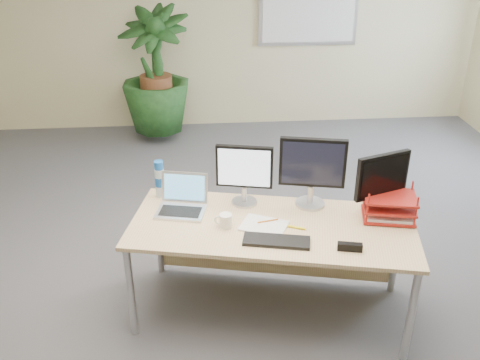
{
  "coord_description": "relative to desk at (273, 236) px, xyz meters",
  "views": [
    {
      "loc": [
        -0.28,
        -3.06,
        2.69
      ],
      "look_at": [
        0.0,
        0.35,
        0.95
      ],
      "focal_mm": 40.0,
      "sensor_mm": 36.0,
      "label": 1
    }
  ],
  "objects": [
    {
      "name": "floor",
      "position": [
        -0.23,
        -0.15,
        -0.59
      ],
      "size": [
        8.0,
        8.0,
        0.0
      ],
      "primitive_type": "plane",
      "color": "#4B4A4F",
      "rests_on": "ground"
    },
    {
      "name": "back_wall",
      "position": [
        -0.23,
        3.85,
        0.76
      ],
      "size": [
        7.0,
        0.04,
        2.7
      ],
      "primitive_type": "cube",
      "color": "#C5BB8B",
      "rests_on": "floor"
    },
    {
      "name": "whiteboard",
      "position": [
        0.97,
        3.81,
        0.96
      ],
      "size": [
        1.3,
        0.04,
        0.95
      ],
      "color": "silver",
      "rests_on": "back_wall"
    },
    {
      "name": "desk",
      "position": [
        0.0,
        0.0,
        0.0
      ],
      "size": [
        2.09,
        1.22,
        0.75
      ],
      "color": "tan",
      "rests_on": "floor"
    },
    {
      "name": "floor_plant",
      "position": [
        -1.0,
        3.32,
        0.16
      ],
      "size": [
        1.05,
        1.05,
        1.5
      ],
      "primitive_type": "imported",
      "rotation": [
        0.0,
        0.0,
        -0.31
      ],
      "color": "#123314",
      "rests_on": "floor"
    },
    {
      "name": "monitor_left",
      "position": [
        -0.19,
        0.21,
        0.42
      ],
      "size": [
        0.41,
        0.19,
        0.46
      ],
      "color": "#B3B4B8",
      "rests_on": "desk"
    },
    {
      "name": "monitor_right",
      "position": [
        0.29,
        0.14,
        0.46
      ],
      "size": [
        0.47,
        0.21,
        0.52
      ],
      "color": "#B3B4B8",
      "rests_on": "desk"
    },
    {
      "name": "monitor_dark",
      "position": [
        0.75,
        -0.02,
        0.42
      ],
      "size": [
        0.4,
        0.19,
        0.46
      ],
      "color": "#B3B4B8",
      "rests_on": "desk"
    },
    {
      "name": "laptop",
      "position": [
        -0.64,
        0.17,
        0.22
      ],
      "size": [
        0.4,
        0.36,
        0.24
      ],
      "color": "silver",
      "rests_on": "desk"
    },
    {
      "name": "keyboard",
      "position": [
        -0.03,
        -0.33,
        0.17
      ],
      "size": [
        0.46,
        0.23,
        0.02
      ],
      "primitive_type": "cube",
      "rotation": [
        0.0,
        0.0,
        -0.22
      ],
      "color": "black",
      "rests_on": "desk"
    },
    {
      "name": "coffee_mug",
      "position": [
        -0.35,
        -0.11,
        0.21
      ],
      "size": [
        0.12,
        0.09,
        0.1
      ],
      "color": "white",
      "rests_on": "desk"
    },
    {
      "name": "spiral_notebook",
      "position": [
        -0.08,
        -0.13,
        0.17
      ],
      "size": [
        0.37,
        0.33,
        0.01
      ],
      "primitive_type": "cube",
      "rotation": [
        0.0,
        0.0,
        -0.44
      ],
      "color": "white",
      "rests_on": "desk"
    },
    {
      "name": "orange_pen",
      "position": [
        -0.05,
        -0.08,
        0.18
      ],
      "size": [
        0.15,
        0.04,
        0.01
      ],
      "primitive_type": "cylinder",
      "rotation": [
        0.0,
        1.57,
        0.22
      ],
      "color": "orange",
      "rests_on": "spiral_notebook"
    },
    {
      "name": "yellow_highlighter",
      "position": [
        0.13,
        -0.17,
        0.17
      ],
      "size": [
        0.13,
        0.07,
        0.02
      ],
      "primitive_type": "cylinder",
      "rotation": [
        0.0,
        1.57,
        -0.42
      ],
      "color": "yellow",
      "rests_on": "desk"
    },
    {
      "name": "water_bottle",
      "position": [
        -0.81,
        0.38,
        0.3
      ],
      "size": [
        0.07,
        0.07,
        0.29
      ],
      "color": "silver",
      "rests_on": "desk"
    },
    {
      "name": "letter_tray",
      "position": [
        0.8,
        -0.08,
        0.23
      ],
      "size": [
        0.4,
        0.34,
        0.17
      ],
      "color": "maroon",
      "rests_on": "desk"
    },
    {
      "name": "stapler",
      "position": [
        0.42,
        -0.45,
        0.19
      ],
      "size": [
        0.16,
        0.07,
        0.05
      ],
      "primitive_type": "cube",
      "rotation": [
        0.0,
        0.0,
        -0.22
      ],
      "color": "black",
      "rests_on": "desk"
    }
  ]
}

